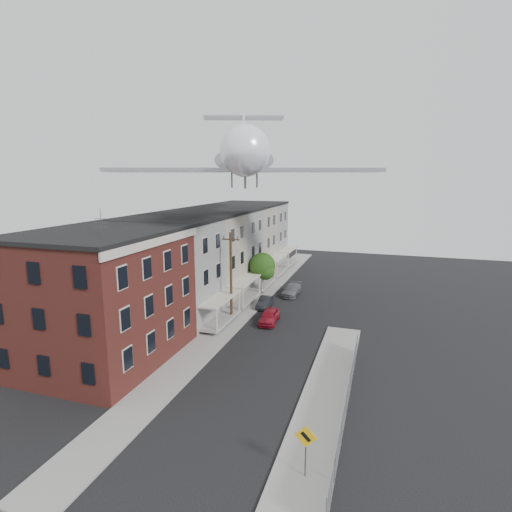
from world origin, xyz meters
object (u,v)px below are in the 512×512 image
(utility_pole, at_px, (231,276))
(airplane, at_px, (244,159))
(car_near, at_px, (269,316))
(car_far, at_px, (292,290))
(warning_sign, at_px, (306,443))
(street_tree, at_px, (263,267))
(car_mid, at_px, (265,302))

(utility_pole, height_order, airplane, airplane)
(car_near, height_order, car_far, car_near)
(warning_sign, distance_m, car_far, 30.58)
(utility_pole, xyz_separation_m, street_tree, (0.33, 9.92, -1.22))
(warning_sign, relative_size, airplane, 0.09)
(utility_pole, relative_size, car_near, 2.23)
(car_far, height_order, airplane, airplane)
(warning_sign, height_order, car_mid, warning_sign)
(utility_pole, height_order, car_near, utility_pole)
(car_near, bearing_deg, airplane, 132.98)
(car_far, bearing_deg, car_mid, -106.46)
(utility_pole, bearing_deg, airplane, 90.36)
(utility_pole, bearing_deg, warning_sign, -59.52)
(utility_pole, xyz_separation_m, car_mid, (2.00, 5.07, -4.09))
(car_mid, height_order, car_far, car_far)
(utility_pole, relative_size, street_tree, 1.73)
(car_near, bearing_deg, car_far, 86.52)
(car_near, bearing_deg, street_tree, 106.89)
(utility_pole, distance_m, street_tree, 10.00)
(utility_pole, height_order, car_mid, utility_pole)
(airplane, bearing_deg, car_far, 59.18)
(street_tree, bearing_deg, car_mid, -70.98)
(car_near, relative_size, airplane, 0.13)
(warning_sign, relative_size, street_tree, 0.54)
(street_tree, height_order, car_far, street_tree)
(warning_sign, bearing_deg, car_near, 110.69)
(street_tree, distance_m, car_far, 4.51)
(utility_pole, xyz_separation_m, airplane, (-0.03, 4.21, 11.40))
(car_near, xyz_separation_m, airplane, (-3.83, 3.64, 15.38))
(street_tree, distance_m, airplane, 13.86)
(car_near, distance_m, airplane, 16.26)
(street_tree, relative_size, car_near, 1.29)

